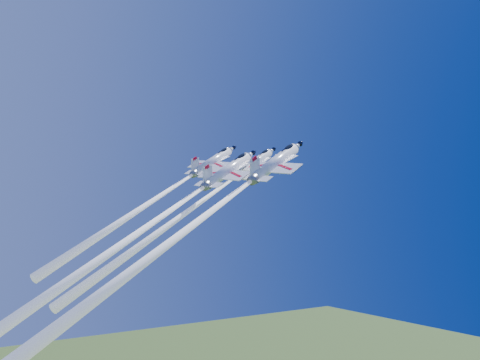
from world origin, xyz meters
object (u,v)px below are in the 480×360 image
jet_left (159,197)px  jet_slot (148,226)px  jet_right (197,222)px  jet_lead (194,207)px

jet_left → jet_slot: 12.68m
jet_left → jet_right: size_ratio=0.73×
jet_right → jet_slot: jet_right is taller
jet_lead → jet_left: bearing=-137.7°
jet_right → jet_slot: 7.41m
jet_right → jet_slot: (-6.00, 4.31, -0.60)m
jet_slot → jet_right: bearing=35.5°
jet_lead → jet_left: (-5.26, 2.90, 1.78)m
jet_lead → jet_right: size_ratio=0.83×
jet_lead → jet_slot: 13.86m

